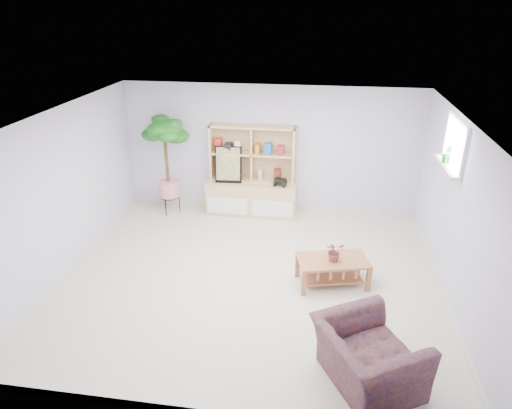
# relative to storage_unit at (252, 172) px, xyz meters

# --- Properties ---
(floor) EXTENTS (5.50, 5.00, 0.01)m
(floor) POSITION_rel_storage_unit_xyz_m (0.31, -2.24, -0.84)
(floor) COLOR beige
(floor) RESTS_ON ground
(ceiling) EXTENTS (5.50, 5.00, 0.01)m
(ceiling) POSITION_rel_storage_unit_xyz_m (0.31, -2.24, 1.56)
(ceiling) COLOR white
(ceiling) RESTS_ON walls
(walls) EXTENTS (5.51, 5.01, 2.40)m
(walls) POSITION_rel_storage_unit_xyz_m (0.31, -2.24, 0.36)
(walls) COLOR silver
(walls) RESTS_ON floor
(baseboard) EXTENTS (5.50, 5.00, 0.10)m
(baseboard) POSITION_rel_storage_unit_xyz_m (0.31, -2.24, -0.79)
(baseboard) COLOR silver
(baseboard) RESTS_ON floor
(window) EXTENTS (0.10, 0.98, 0.68)m
(window) POSITION_rel_storage_unit_xyz_m (3.04, -1.64, 1.16)
(window) COLOR white
(window) RESTS_ON walls
(window_sill) EXTENTS (0.14, 1.00, 0.04)m
(window_sill) POSITION_rel_storage_unit_xyz_m (2.98, -1.64, 0.84)
(window_sill) COLOR silver
(window_sill) RESTS_ON walls
(storage_unit) EXTENTS (1.68, 0.57, 1.68)m
(storage_unit) POSITION_rel_storage_unit_xyz_m (0.00, 0.00, 0.00)
(storage_unit) COLOR tan
(storage_unit) RESTS_ON floor
(poster) EXTENTS (0.50, 0.15, 0.69)m
(poster) POSITION_rel_storage_unit_xyz_m (-0.43, -0.05, 0.13)
(poster) COLOR yellow
(poster) RESTS_ON storage_unit
(toy_truck) EXTENTS (0.32, 0.25, 0.16)m
(toy_truck) POSITION_rel_storage_unit_xyz_m (0.55, -0.10, -0.13)
(toy_truck) COLOR black
(toy_truck) RESTS_ON storage_unit
(coffee_table) EXTENTS (1.09, 0.77, 0.40)m
(coffee_table) POSITION_rel_storage_unit_xyz_m (1.52, -2.20, -0.64)
(coffee_table) COLOR brown
(coffee_table) RESTS_ON floor
(table_plant) EXTENTS (0.34, 0.33, 0.29)m
(table_plant) POSITION_rel_storage_unit_xyz_m (1.53, -2.23, -0.29)
(table_plant) COLOR #295A27
(table_plant) RESTS_ON coffee_table
(floor_tree) EXTENTS (0.88, 0.88, 1.87)m
(floor_tree) POSITION_rel_storage_unit_xyz_m (-1.56, -0.20, 0.09)
(floor_tree) COLOR #164D1A
(floor_tree) RESTS_ON floor
(armchair) EXTENTS (1.31, 1.36, 0.78)m
(armchair) POSITION_rel_storage_unit_xyz_m (1.88, -4.03, -0.45)
(armchair) COLOR #141944
(armchair) RESTS_ON floor
(sill_plant) EXTENTS (0.16, 0.14, 0.26)m
(sill_plant) POSITION_rel_storage_unit_xyz_m (2.98, -1.55, 0.99)
(sill_plant) COLOR #164D1A
(sill_plant) RESTS_ON window_sill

